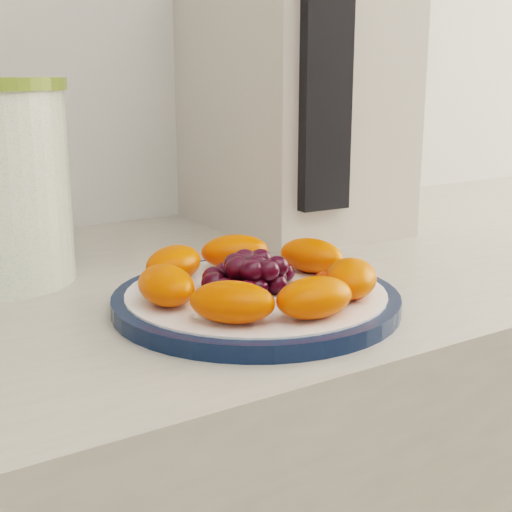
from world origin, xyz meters
TOP-DOWN VIEW (x-y plane):
  - plate_rim at (-0.04, 1.06)m, footprint 0.26×0.26m
  - plate_face at (-0.04, 1.06)m, footprint 0.24×0.24m
  - appliance_body at (0.20, 1.35)m, footprint 0.23×0.31m
  - appliance_panel at (0.14, 1.20)m, footprint 0.06×0.02m
  - fruit_plate at (-0.04, 1.06)m, footprint 0.23×0.22m

SIDE VIEW (x-z plane):
  - plate_rim at x=-0.04m, z-range 0.90..0.91m
  - plate_face at x=-0.04m, z-range 0.90..0.92m
  - fruit_plate at x=-0.04m, z-range 0.92..0.95m
  - appliance_body at x=0.20m, z-range 0.90..1.27m
  - appliance_panel at x=0.14m, z-range 0.95..1.23m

